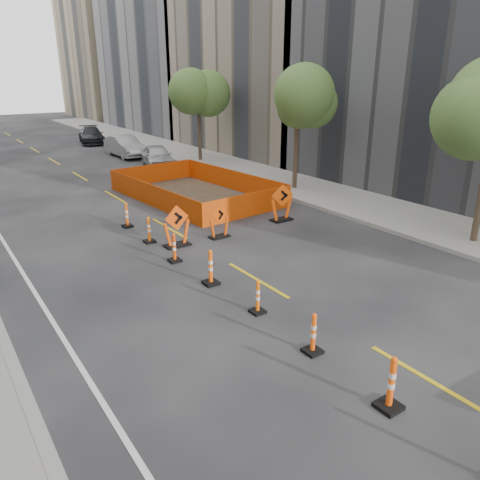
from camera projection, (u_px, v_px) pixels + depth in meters
ground_plane at (356, 338)px, 11.18m from camera, size 140.00×140.00×0.00m
sidewalk_right at (303, 187)px, 25.24m from camera, size 4.00×90.00×0.15m
bld_right_c at (282, 57)px, 36.27m from camera, size 12.00×16.00×14.00m
bld_right_d at (181, 29)px, 47.94m from camera, size 12.00×18.00×20.00m
bld_right_e at (118, 55)px, 62.86m from camera, size 12.00×14.00×16.00m
tree_r_b at (298, 102)px, 23.40m from camera, size 2.80×2.80×5.95m
tree_r_c at (198, 94)px, 31.14m from camera, size 2.80×2.80×5.95m
channelizer_1 at (391, 383)px, 8.66m from camera, size 0.45×0.45×1.13m
channelizer_2 at (313, 333)px, 10.44m from camera, size 0.39×0.39×1.00m
channelizer_3 at (258, 297)px, 12.19m from camera, size 0.37×0.37×0.93m
channelizer_4 at (211, 267)px, 13.80m from camera, size 0.43×0.43×1.10m
channelizer_5 at (174, 248)px, 15.48m from camera, size 0.39×0.39×1.00m
channelizer_6 at (149, 230)px, 17.22m from camera, size 0.39×0.39×0.99m
channelizer_7 at (127, 215)px, 18.92m from camera, size 0.39×0.39×1.00m
chevron_sign_left at (177, 226)px, 16.75m from camera, size 1.04×0.63×1.55m
chevron_sign_center at (219, 221)px, 17.67m from camera, size 1.00×0.77×1.32m
chevron_sign_right at (282, 203)px, 19.63m from camera, size 1.20×0.93×1.58m
safety_fence at (195, 187)px, 23.32m from camera, size 5.64×8.82×1.06m
parked_car_near at (158, 156)px, 30.70m from camera, size 2.66×4.47×1.43m
parked_car_mid at (125, 146)px, 34.38m from camera, size 1.72×4.60×1.50m
parked_car_far at (91, 135)px, 40.77m from camera, size 2.90×5.03×1.37m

